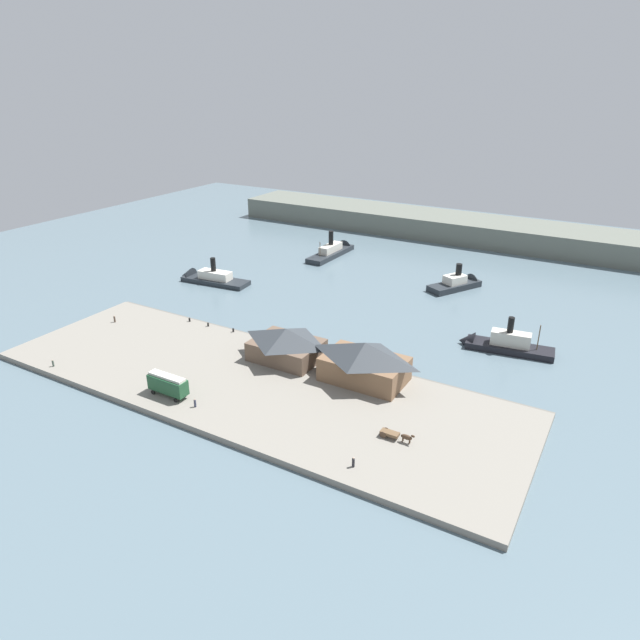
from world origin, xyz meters
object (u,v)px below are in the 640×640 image
horse_cart (396,435)px  mooring_post_center_west (190,320)px  mooring_post_west (233,330)px  ferry_near_quay (499,344)px  pedestrian_standing_center (353,462)px  ferry_departing_north (460,283)px  street_tram (168,384)px  ferry_shed_customs_shed (286,343)px  ferry_moored_east (207,278)px  pedestrian_near_cart (195,403)px  ferry_approaching_west (335,250)px  ferry_shed_east_terminal (365,361)px  pedestrian_walking_west (53,363)px  pedestrian_walking_east (115,319)px  mooring_post_center_east (208,325)px

horse_cart → mooring_post_center_west: (-63.86, 20.24, -0.47)m
mooring_post_west → ferry_near_quay: ferry_near_quay is taller
mooring_post_west → pedestrian_standing_center: bearing=-32.8°
pedestrian_standing_center → ferry_departing_north: (-11.40, 91.12, -0.57)m
street_tram → ferry_near_quay: size_ratio=0.39×
pedestrian_standing_center → ferry_shed_customs_shed: bearing=138.7°
mooring_post_west → ferry_moored_east: size_ratio=0.04×
pedestrian_near_cart → pedestrian_standing_center: pedestrian_standing_center is taller
mooring_post_west → mooring_post_center_west: 13.30m
pedestrian_near_cart → pedestrian_standing_center: bearing=-1.5°
street_tram → ferry_approaching_west: bearing=100.8°
ferry_shed_east_terminal → mooring_post_center_west: 50.77m
pedestrian_near_cart → street_tram: bearing=175.1°
mooring_post_center_west → ferry_near_quay: (69.86, 25.20, -0.16)m
mooring_post_center_west → ferry_approaching_west: ferry_approaching_west is taller
pedestrian_walking_west → mooring_post_center_west: bearing=75.2°
pedestrian_near_cart → ferry_departing_north: 92.80m
pedestrian_walking_east → ferry_departing_north: 96.14m
horse_cart → mooring_post_center_east: 61.38m
ferry_shed_customs_shed → mooring_post_center_east: bearing=169.7°
ferry_near_quay → ferry_approaching_west: 83.23m
ferry_shed_east_terminal → ferry_moored_east: size_ratio=0.71×
horse_cart → mooring_post_center_east: horse_cart is taller
mooring_post_center_west → mooring_post_center_east: bearing=0.4°
ferry_shed_east_terminal → ferry_near_quay: (19.45, 29.85, -3.90)m
mooring_post_center_west → mooring_post_west: bearing=2.2°
ferry_approaching_west → ferry_departing_north: 49.61m
pedestrian_near_cart → pedestrian_walking_east: size_ratio=0.96×
ferry_shed_customs_shed → pedestrian_near_cart: size_ratio=8.64×
ferry_shed_customs_shed → pedestrian_near_cart: (-3.96, -24.70, -2.84)m
mooring_post_west → ferry_approaching_west: 73.07m
mooring_post_center_east → mooring_post_west: bearing=3.6°
mooring_post_center_east → pedestrian_walking_west: bearing=-114.1°
street_tram → pedestrian_walking_west: bearing=-173.2°
mooring_post_west → ferry_approaching_west: bearing=99.3°
pedestrian_standing_center → mooring_post_center_east: size_ratio=1.99×
street_tram → pedestrian_standing_center: size_ratio=4.63×
ferry_shed_customs_shed → mooring_post_west: bearing=164.4°
pedestrian_standing_center → ferry_approaching_west: bearing=120.1°
pedestrian_near_cart → horse_cart: bearing=14.3°
street_tram → ferry_approaching_west: (-19.41, 101.38, -2.32)m
pedestrian_walking_west → ferry_near_quay: size_ratio=0.07×
horse_cart → pedestrian_walking_west: size_ratio=3.91×
pedestrian_walking_west → ferry_moored_east: 60.72m
mooring_post_center_east → ferry_shed_east_terminal: bearing=-6.0°
pedestrian_walking_east → ferry_approaching_west: 83.99m
mooring_post_center_east → street_tram: bearing=-62.6°
ferry_shed_east_terminal → pedestrian_walking_west: (-58.95, -27.62, -3.49)m
pedestrian_walking_west → ferry_departing_north: 109.81m
pedestrian_walking_west → mooring_post_center_west: 33.38m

